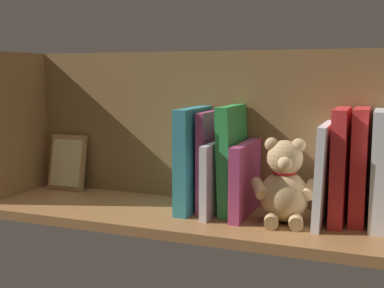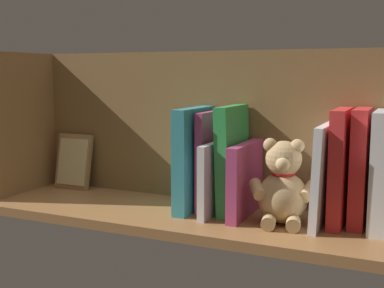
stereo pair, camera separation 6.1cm
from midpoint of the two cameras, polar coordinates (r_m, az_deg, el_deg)
The scene contains 14 objects.
ground_plane at distance 117.56cm, azimuth 1.49°, elevation -8.21°, with size 104.29×30.02×2.20cm, color #9E6B3D.
shelf_back_panel at distance 125.42cm, azimuth 3.81°, elevation 1.97°, with size 104.29×1.50×37.14cm, color brown.
shelf_side_divider at distance 140.88cm, azimuth -17.61°, elevation 2.27°, with size 2.40×24.02×37.14cm, color #9E6B3D.
dictionary_thick_white at distance 109.87cm, azimuth 22.41°, elevation -2.86°, with size 4.55×14.75×24.32cm, color silver.
book_1 at distance 111.32cm, azimuth 20.01°, elevation -2.53°, with size 3.13×12.43×24.60cm, color red.
book_2 at distance 110.59cm, azimuth 17.95°, elevation -2.53°, with size 2.88×14.66×24.50cm, color red.
book_3 at distance 109.68cm, azimuth 16.17°, elevation -3.40°, with size 1.69×17.94×21.29cm, color silver.
teddy_bear at distance 108.64cm, azimuth 11.83°, elevation -4.76°, with size 14.54×13.11×18.28cm.
book_4 at distance 113.47cm, azimuth 7.58°, elevation -4.03°, with size 2.46×18.52×16.40cm, color #B23F72.
book_5 at distance 115.23cm, azimuth 6.14°, elevation -1.77°, with size 2.92×15.39×24.51cm, color green.
book_6 at distance 115.44cm, azimuth 4.34°, elevation -3.78°, with size 1.70×18.80×16.38cm, color silver.
book_7 at distance 117.87cm, azimuth 3.56°, elevation -1.88°, with size 1.75×14.11×23.03cm, color #B23F72.
book_8 at distance 117.40cm, azimuth 1.72°, elevation -1.70°, with size 3.17×17.66×23.88cm, color teal.
picture_frame_leaning at distance 143.17cm, azimuth -12.08°, elevation -1.94°, with size 10.85×4.39×15.13cm.
Camera 2 is at (-46.85, 102.74, 31.72)cm, focal length 47.11 mm.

